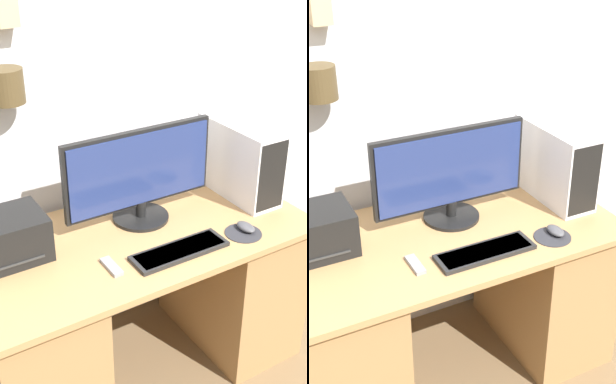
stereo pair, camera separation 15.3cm
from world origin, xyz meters
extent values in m
cube|color=silver|center=(0.00, 0.81, 1.35)|extent=(6.40, 0.05, 2.70)
cylinder|color=#4C3D23|center=(-0.40, 0.71, 1.41)|extent=(0.15, 0.15, 0.14)
cube|color=tan|center=(0.00, 0.38, 0.77)|extent=(1.50, 0.76, 0.03)
cube|color=#A4794B|center=(-0.53, 0.38, 0.38)|extent=(0.42, 0.70, 0.75)
cube|color=#A4794B|center=(0.53, 0.38, 0.38)|extent=(0.42, 0.70, 0.75)
cylinder|color=black|center=(0.07, 0.49, 0.79)|extent=(0.26, 0.26, 0.02)
cylinder|color=black|center=(0.07, 0.49, 0.83)|extent=(0.05, 0.05, 0.07)
cube|color=black|center=(0.07, 0.50, 1.03)|extent=(0.71, 0.03, 0.36)
cube|color=navy|center=(0.07, 0.48, 1.03)|extent=(0.68, 0.01, 0.32)
cube|color=black|center=(0.07, 0.17, 0.79)|extent=(0.42, 0.13, 0.02)
cube|color=#424242|center=(0.07, 0.17, 0.80)|extent=(0.38, 0.11, 0.01)
cylinder|color=#2D2D33|center=(0.38, 0.14, 0.78)|extent=(0.16, 0.16, 0.00)
ellipsoid|color=#4C4C51|center=(0.41, 0.16, 0.80)|extent=(0.06, 0.10, 0.03)
cube|color=white|center=(0.60, 0.46, 0.96)|extent=(0.17, 0.46, 0.37)
cube|color=black|center=(0.60, 0.23, 0.96)|extent=(0.16, 0.01, 0.33)
cube|color=black|center=(-0.54, 0.50, 0.87)|extent=(0.31, 0.24, 0.18)
cube|color=#333333|center=(-0.54, 0.43, 0.82)|extent=(0.22, 0.11, 0.01)
cube|color=gray|center=(-0.22, 0.22, 0.79)|extent=(0.04, 0.13, 0.02)
camera|label=1|loc=(-0.98, -1.33, 2.02)|focal=50.00mm
camera|label=2|loc=(-0.84, -1.41, 2.02)|focal=50.00mm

